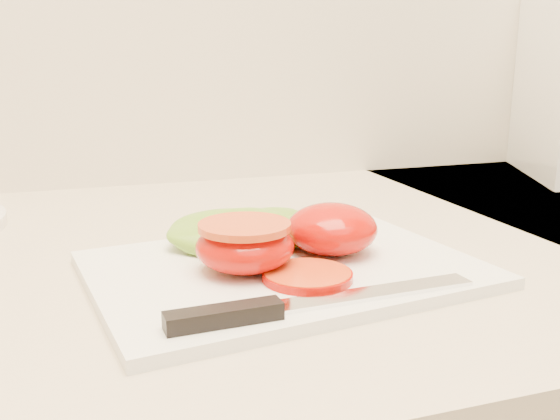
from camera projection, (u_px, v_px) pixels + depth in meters
name	position (u px, v px, depth m)	size (l,w,h in m)	color
cutting_board	(284.00, 269.00, 0.53)	(0.32, 0.23, 0.01)	white
tomato_half_dome	(332.00, 229.00, 0.56)	(0.08, 0.08, 0.04)	#C60800
tomato_half_cut	(245.00, 244.00, 0.51)	(0.08, 0.08, 0.04)	#C60800
tomato_slice_0	(307.00, 276.00, 0.49)	(0.07, 0.07, 0.01)	#CF4517
lettuce_leaf_0	(240.00, 232.00, 0.58)	(0.14, 0.09, 0.03)	olive
lettuce_leaf_1	(276.00, 227.00, 0.60)	(0.10, 0.08, 0.02)	olive
knife	(286.00, 306.00, 0.43)	(0.24, 0.04, 0.01)	silver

